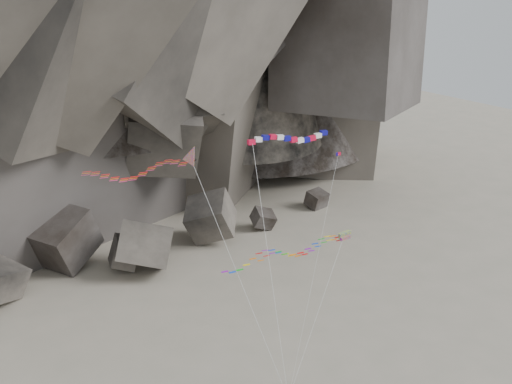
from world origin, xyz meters
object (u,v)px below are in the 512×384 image
delta_kite (133,170)px  banner_kite (289,140)px  parafoil_kite (282,253)px  pennant_kite (324,222)px

delta_kite → banner_kite: (12.25, -5.73, 2.24)m
parafoil_kite → pennant_kite: pennant_kite is taller
delta_kite → pennant_kite: (15.42, -7.09, -5.62)m
banner_kite → parafoil_kite: (-0.54, 0.11, -10.64)m
pennant_kite → delta_kite: bearing=171.5°
delta_kite → banner_kite: bearing=-33.4°
parafoil_kite → pennant_kite: 4.86m
pennant_kite → banner_kite: bearing=173.0°
delta_kite → parafoil_kite: delta_kite is taller
banner_kite → parafoil_kite: banner_kite is taller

